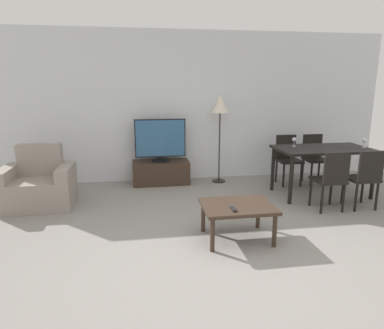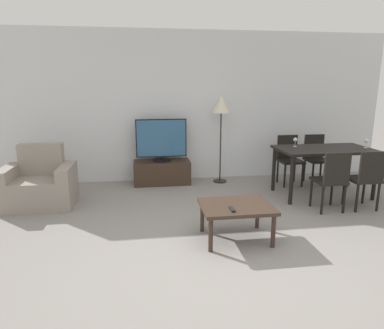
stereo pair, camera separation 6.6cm
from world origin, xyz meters
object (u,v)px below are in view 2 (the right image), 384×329
Objects in this scene: wine_glass_left at (366,142)px; wine_glass_center at (295,140)px; tv at (161,140)px; tv_stand at (162,172)px; armchair at (40,185)px; remote_primary at (232,209)px; dining_chair_near at (332,178)px; dining_chair_far at (316,156)px; floor_lamp at (221,109)px; dining_chair_far_left at (289,157)px; dining_chair_near_right at (366,177)px; dining_table at (324,154)px; coffee_table at (236,209)px.

wine_glass_center is at bearing 165.40° from wine_glass_left.
tv_stand is at bearing 90.00° from tv.
armchair is 3.00m from remote_primary.
dining_chair_near is at bearing -80.94° from wine_glass_center.
armchair is 2.06m from tv_stand.
floor_lamp is at bearing 170.68° from dining_chair_far.
dining_chair_far_left is (4.12, 0.55, 0.18)m from armchair.
tv is 1.03× the size of dining_chair_far.
floor_lamp reaches higher than wine_glass_left.
dining_chair_far and dining_chair_near_right have the same top height.
dining_chair_near_right is 5.81× the size of remote_primary.
tv reaches higher than armchair.
tv is 1.03× the size of dining_chair_far_left.
dining_chair_near_right is at bearing 0.00° from dining_chair_near.
floor_lamp is (1.06, -0.05, 1.13)m from tv_stand.
dining_chair_near_right is at bearing -122.05° from wine_glass_left.
remote_primary is at bearing -100.04° from floor_lamp.
armchair is at bearing -173.19° from dining_chair_far.
dining_chair_far is at bearing 70.12° from dining_table.
dining_chair_far_left is at bearing 74.27° from wine_glass_center.
tv_stand is 6.88× the size of wine_glass_left.
tv_stand is 1.55m from floor_lamp.
remote_primary is at bearing -141.12° from dining_table.
remote_primary is at bearing -130.87° from wine_glass_center.
dining_table is 0.69m from wine_glass_left.
floor_lamp is at bearing 79.96° from remote_primary.
armchair is at bearing -154.46° from tv_stand.
dining_chair_near_right is 1.52m from dining_chair_far_left.
tv is at bearing -90.00° from tv_stand.
dining_chair_far_left is at bearing -13.23° from floor_lamp.
armchair is 4.16m from dining_chair_far_left.
coffee_table is 0.93× the size of dining_chair_near.
armchair is 3.00m from coffee_table.
remote_primary is (2.47, -1.69, 0.12)m from armchair.
dining_chair_near is 0.52m from dining_chair_near_right.
remote_primary is 1.03× the size of wine_glass_left.
wine_glass_left is (2.46, 1.30, 0.51)m from coffee_table.
tv is 3.30m from dining_chair_near_right.
wine_glass_center reaches higher than armchair.
coffee_table is 0.19m from remote_primary.
wine_glass_left reaches higher than dining_chair_far.
remote_primary is (-0.45, -2.53, -0.91)m from floor_lamp.
dining_table is at bearing -26.13° from wine_glass_center.
tv is 2.56m from coffee_table.
tv is 1.10× the size of coffee_table.
floor_lamp reaches higher than tv_stand.
remote_primary is at bearing -76.59° from tv.
dining_chair_far_left is at bearing -8.44° from tv_stand.
dining_chair_far is 1.00× the size of dining_chair_far_left.
tv_stand is 1.15× the size of dining_chair_far_left.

